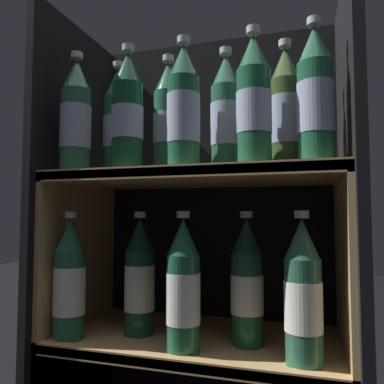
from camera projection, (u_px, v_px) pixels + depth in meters
fridge_back_wall at (215, 223)px, 1.03m from camera, size 0.68×0.02×1.02m
fridge_side_left at (75, 224)px, 0.96m from camera, size 0.02×0.36×1.02m
fridge_side_right at (352, 226)px, 0.77m from camera, size 0.02×0.36×1.02m
shelf_lower at (197, 359)px, 0.83m from camera, size 0.64×0.32×0.27m
shelf_upper at (197, 252)px, 0.85m from camera, size 0.64×0.32×0.63m
bottle_upper_front_0 at (76, 119)px, 0.85m from camera, size 0.07×0.07×0.28m
bottle_upper_front_1 at (127, 114)px, 0.81m from camera, size 0.07×0.07×0.28m
bottle_upper_front_2 at (185, 110)px, 0.77m from camera, size 0.07×0.07×0.28m
bottle_upper_front_3 at (254, 104)px, 0.73m from camera, size 0.07×0.07×0.28m
bottle_upper_front_4 at (316, 99)px, 0.70m from camera, size 0.07×0.07×0.28m
bottle_upper_back_0 at (118, 125)px, 0.90m from camera, size 0.07×0.07×0.28m
bottle_upper_back_1 at (168, 121)px, 0.87m from camera, size 0.07×0.07×0.28m
bottle_upper_back_2 at (226, 117)px, 0.83m from camera, size 0.07×0.07×0.28m
bottle_upper_back_3 at (286, 112)px, 0.79m from camera, size 0.07×0.07×0.28m
bottle_lower_front_0 at (70, 282)px, 0.83m from camera, size 0.07×0.07×0.28m
bottle_lower_front_1 at (184, 289)px, 0.75m from camera, size 0.07×0.07×0.28m
bottle_lower_front_2 at (303, 295)px, 0.68m from camera, size 0.07×0.07×0.28m
bottle_lower_back_0 at (140, 279)px, 0.86m from camera, size 0.07×0.07×0.28m
bottle_lower_back_1 at (247, 284)px, 0.79m from camera, size 0.07×0.07×0.28m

